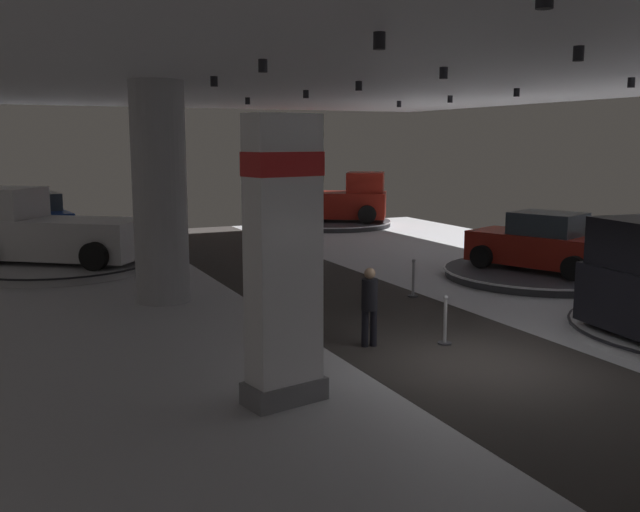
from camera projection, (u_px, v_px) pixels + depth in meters
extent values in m
cube|color=silver|center=(482.00, 365.00, 12.89)|extent=(24.00, 44.00, 0.05)
cube|color=#383330|center=(482.00, 364.00, 12.88)|extent=(4.40, 44.00, 0.01)
cube|color=silver|center=(494.00, 51.00, 11.98)|extent=(24.00, 44.00, 0.10)
cylinder|color=black|center=(379.00, 41.00, 9.07)|extent=(0.16, 0.16, 0.22)
cylinder|color=black|center=(263.00, 66.00, 12.12)|extent=(0.16, 0.16, 0.22)
cylinder|color=black|center=(214.00, 81.00, 15.36)|extent=(0.16, 0.16, 0.22)
cylinder|color=black|center=(169.00, 91.00, 18.40)|extent=(0.16, 0.16, 0.22)
cylinder|color=black|center=(146.00, 98.00, 21.42)|extent=(0.16, 0.16, 0.22)
cylinder|color=black|center=(579.00, 54.00, 10.41)|extent=(0.16, 0.16, 0.22)
cylinder|color=black|center=(444.00, 73.00, 13.42)|extent=(0.16, 0.16, 0.22)
cylinder|color=black|center=(359.00, 86.00, 16.60)|extent=(0.16, 0.16, 0.22)
cylinder|color=black|center=(306.00, 94.00, 19.57)|extent=(0.16, 0.16, 0.22)
cylinder|color=black|center=(248.00, 101.00, 22.99)|extent=(0.16, 0.16, 0.22)
cylinder|color=black|center=(631.00, 83.00, 15.65)|extent=(0.16, 0.16, 0.22)
cylinder|color=black|center=(517.00, 92.00, 18.91)|extent=(0.16, 0.16, 0.22)
cylinder|color=black|center=(450.00, 99.00, 21.96)|extent=(0.16, 0.16, 0.22)
cylinder|color=black|center=(399.00, 104.00, 24.94)|extent=(0.16, 0.16, 0.22)
cylinder|color=#ADADB2|center=(160.00, 193.00, 17.50)|extent=(1.34, 1.34, 5.50)
cube|color=slate|center=(285.00, 391.00, 10.99)|extent=(1.37, 0.88, 0.35)
cube|color=white|center=(283.00, 251.00, 10.63)|extent=(1.19, 0.76, 4.09)
cube|color=red|center=(283.00, 164.00, 10.42)|extent=(1.22, 0.80, 0.36)
cylinder|color=silver|center=(40.00, 242.00, 27.18)|extent=(4.91, 4.91, 0.34)
cylinder|color=black|center=(39.00, 238.00, 27.16)|extent=(5.01, 5.01, 0.05)
cube|color=navy|center=(38.00, 222.00, 27.05)|extent=(2.34, 4.40, 0.90)
cube|color=#2D3842|center=(36.00, 202.00, 27.06)|extent=(1.80, 2.09, 0.70)
cylinder|color=black|center=(74.00, 231.00, 26.44)|extent=(0.31, 0.70, 0.68)
cylinder|color=black|center=(18.00, 235.00, 25.38)|extent=(0.31, 0.70, 0.68)
cylinder|color=black|center=(57.00, 223.00, 28.82)|extent=(0.31, 0.70, 0.68)
cylinder|color=black|center=(5.00, 227.00, 27.76)|extent=(0.31, 0.70, 0.68)
sphere|color=white|center=(64.00, 223.00, 25.58)|extent=(0.18, 0.18, 0.18)
sphere|color=white|center=(35.00, 225.00, 25.06)|extent=(0.18, 0.18, 0.18)
cylinder|color=#333338|center=(330.00, 223.00, 33.74)|extent=(5.81, 5.81, 0.26)
cylinder|color=white|center=(330.00, 221.00, 33.72)|extent=(5.92, 5.92, 0.05)
cube|color=maroon|center=(330.00, 205.00, 33.59)|extent=(5.61, 4.58, 1.20)
cube|color=maroon|center=(366.00, 183.00, 33.22)|extent=(2.45, 2.51, 1.00)
cube|color=#28333D|center=(355.00, 183.00, 33.28)|extent=(0.99, 1.53, 0.75)
cylinder|color=black|center=(370.00, 210.00, 34.57)|extent=(0.86, 0.68, 0.84)
cylinder|color=black|center=(367.00, 215.00, 32.27)|extent=(0.86, 0.68, 0.84)
cylinder|color=black|center=(295.00, 209.00, 35.03)|extent=(0.86, 0.68, 0.84)
cylinder|color=black|center=(287.00, 214.00, 32.72)|extent=(0.86, 0.68, 0.84)
cylinder|color=#B7B7BC|center=(61.00, 266.00, 22.17)|extent=(5.57, 5.57, 0.27)
cylinder|color=black|center=(60.00, 263.00, 22.15)|extent=(5.68, 5.68, 0.05)
cube|color=silver|center=(59.00, 238.00, 22.02)|extent=(5.50, 4.85, 1.20)
cube|color=silver|center=(9.00, 204.00, 22.20)|extent=(2.50, 2.54, 1.00)
cube|color=#28333D|center=(23.00, 204.00, 22.10)|extent=(1.11, 1.45, 0.75)
cylinder|color=black|center=(30.00, 242.00, 23.59)|extent=(0.84, 0.73, 0.84)
cylinder|color=black|center=(94.00, 256.00, 20.56)|extent=(0.84, 0.73, 0.84)
cylinder|color=black|center=(131.00, 245.00, 22.83)|extent=(0.84, 0.73, 0.84)
cylinder|color=#333338|center=(540.00, 274.00, 20.91)|extent=(5.61, 5.61, 0.26)
cylinder|color=white|center=(541.00, 270.00, 20.89)|extent=(5.72, 5.72, 0.05)
cube|color=maroon|center=(542.00, 249.00, 20.79)|extent=(3.23, 4.57, 0.90)
cube|color=#2D3842|center=(548.00, 224.00, 20.57)|extent=(2.15, 2.34, 0.70)
cylinder|color=black|center=(481.00, 257.00, 21.09)|extent=(0.46, 0.71, 0.68)
cylinder|color=black|center=(514.00, 249.00, 22.52)|extent=(0.46, 0.71, 0.68)
cylinder|color=black|center=(574.00, 268.00, 19.15)|extent=(0.46, 0.71, 0.68)
cylinder|color=black|center=(603.00, 259.00, 20.58)|extent=(0.46, 0.71, 0.68)
sphere|color=white|center=(472.00, 240.00, 21.81)|extent=(0.18, 0.18, 0.18)
sphere|color=white|center=(489.00, 237.00, 22.52)|extent=(0.18, 0.18, 0.18)
cylinder|color=black|center=(600.00, 301.00, 15.00)|extent=(0.86, 0.37, 0.84)
cylinder|color=black|center=(373.00, 327.00, 13.92)|extent=(0.14, 0.14, 0.80)
cylinder|color=black|center=(365.00, 327.00, 13.88)|extent=(0.14, 0.14, 0.80)
cylinder|color=black|center=(370.00, 294.00, 13.79)|extent=(0.32, 0.32, 0.62)
sphere|color=tan|center=(370.00, 273.00, 13.73)|extent=(0.22, 0.22, 0.22)
cylinder|color=#333338|center=(413.00, 296.00, 18.39)|extent=(0.28, 0.28, 0.04)
cylinder|color=#B2B2B7|center=(413.00, 279.00, 18.32)|extent=(0.07, 0.07, 0.96)
sphere|color=#B2B2B7|center=(414.00, 261.00, 18.24)|extent=(0.10, 0.10, 0.10)
cylinder|color=#333338|center=(444.00, 343.00, 14.12)|extent=(0.28, 0.28, 0.04)
cylinder|color=#B2B2B7|center=(445.00, 321.00, 14.04)|extent=(0.07, 0.07, 0.96)
sphere|color=#B2B2B7|center=(446.00, 298.00, 13.96)|extent=(0.10, 0.10, 0.10)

